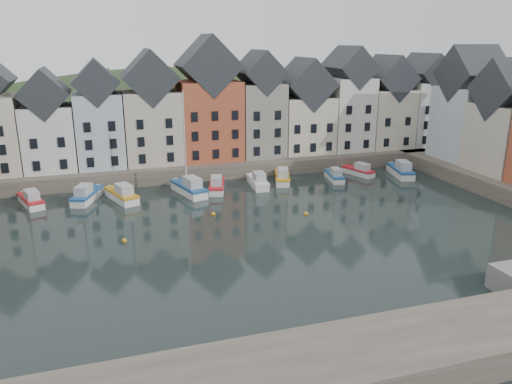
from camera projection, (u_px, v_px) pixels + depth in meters
name	position (u px, v px, depth m)	size (l,w,h in m)	color
ground	(270.00, 237.00, 49.89)	(260.00, 260.00, 0.00)	black
far_quay	(207.00, 161.00, 76.98)	(90.00, 16.00, 2.00)	#4A4038
hillside	(184.00, 221.00, 106.25)	(153.60, 70.40, 64.00)	#203118
far_terrace	(230.00, 111.00, 73.78)	(72.37, 8.16, 17.78)	beige
right_terrace	(511.00, 120.00, 64.97)	(8.30, 24.25, 16.36)	#B1BBC4
mooring_buoys	(219.00, 222.00, 53.57)	(20.50, 5.50, 0.50)	#C38617
boat_a	(31.00, 200.00, 59.21)	(3.69, 6.11, 2.24)	silver
boat_b	(87.00, 195.00, 60.87)	(4.11, 6.60, 2.43)	silver
boat_c	(122.00, 195.00, 60.98)	(4.05, 6.74, 2.47)	silver
boat_d	(190.00, 188.00, 63.52)	(3.92, 7.24, 13.23)	silver
boat_e	(217.00, 186.00, 65.06)	(3.39, 6.32, 2.32)	silver
boat_f	(258.00, 182.00, 66.91)	(2.37, 6.18, 2.32)	silver
boat_g	(282.00, 177.00, 68.93)	(3.72, 6.41, 2.35)	silver
boat_h	(335.00, 176.00, 70.01)	(2.54, 5.54, 2.05)	silver
boat_i	(359.00, 171.00, 72.70)	(3.32, 5.63, 2.06)	silver
boat_j	(401.00, 171.00, 72.20)	(3.61, 7.08, 2.60)	silver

